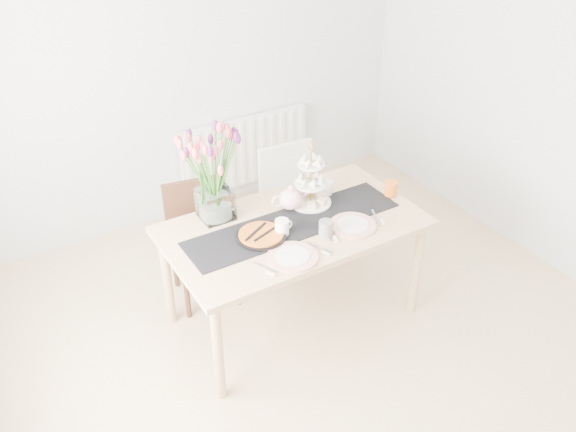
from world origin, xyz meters
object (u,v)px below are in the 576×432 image
dining_table (294,234)px  chair_white (292,194)px  chair_brown (200,232)px  mug_white (282,228)px  cake_stand (311,189)px  plate_right (353,225)px  mug_grey (326,228)px  mug_orange (391,189)px  teapot (291,199)px  tart_tin (261,236)px  tulip_vase (212,161)px  radiator (245,151)px  plate_left (292,257)px  cream_jug (325,188)px

dining_table → chair_white: 0.78m
chair_brown → mug_white: size_ratio=8.21×
cake_stand → mug_white: size_ratio=3.90×
chair_brown → plate_right: 1.09m
mug_grey → plate_right: bearing=-17.1°
mug_orange → chair_brown: bearing=127.4°
teapot → tart_tin: 0.38m
chair_brown → mug_white: (0.27, -0.64, 0.31)m
dining_table → tulip_vase: bearing=139.3°
tart_tin → mug_white: (0.13, -0.03, 0.03)m
dining_table → chair_white: bearing=58.9°
radiator → tart_tin: (-0.74, -1.62, 0.32)m
plate_left → plate_right: 0.50m
chair_brown → mug_orange: (1.13, -0.62, 0.31)m
radiator → mug_orange: mug_orange is taller
mug_grey → mug_orange: mug_orange is taller
mug_grey → mug_orange: bearing=-0.0°
mug_white → chair_brown: bearing=107.1°
mug_grey → plate_right: mug_grey is taller
mug_white → plate_left: 0.25m
plate_left → cream_jug: bearing=41.3°
chair_white → cake_stand: 0.65m
cake_stand → plate_right: size_ratio=1.38×
plate_left → cake_stand: bearing=47.2°
mug_grey → mug_white: size_ratio=0.97×
cream_jug → tulip_vase: bearing=172.7°
cream_jug → plate_left: size_ratio=0.32×
chair_brown → mug_orange: size_ratio=8.17×
dining_table → teapot: bearing=64.0°
dining_table → tart_tin: bearing=-172.9°
tulip_vase → tart_tin: bearing=-70.2°
mug_orange → plate_left: (-0.93, -0.26, -0.04)m
mug_orange → plate_right: size_ratio=0.36×
plate_left → radiator: bearing=70.2°
cake_stand → mug_white: bearing=-148.5°
radiator → mug_grey: mug_grey is taller
chair_brown → tulip_vase: size_ratio=1.17×
chair_white → tart_tin: 0.98m
plate_right → mug_orange: bearing=21.6°
cream_jug → plate_right: 0.42m
mug_white → mug_orange: 0.86m
plate_right → radiator: bearing=84.0°
tart_tin → mug_white: 0.14m
mug_grey → plate_right: size_ratio=0.34×
tart_tin → plate_left: size_ratio=1.02×
teapot → mug_orange: bearing=-4.4°
tulip_vase → mug_orange: bearing=-17.9°
cake_stand → plate_right: bearing=-77.5°
radiator → mug_orange: size_ratio=11.66×
tulip_vase → mug_orange: size_ratio=6.97×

